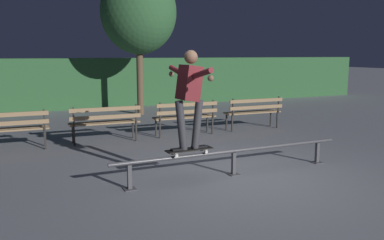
# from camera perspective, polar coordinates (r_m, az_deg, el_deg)

# --- Properties ---
(ground_plane) EXTENTS (90.00, 90.00, 0.00)m
(ground_plane) POSITION_cam_1_polar(r_m,az_deg,el_deg) (6.69, 6.97, -8.29)
(ground_plane) COLOR slate
(hedge_backdrop) EXTENTS (24.00, 1.20, 1.87)m
(hedge_backdrop) POSITION_cam_1_polar(r_m,az_deg,el_deg) (15.91, -12.31, 5.28)
(hedge_backdrop) COLOR #2D5B33
(hedge_backdrop) RESTS_ON ground
(grind_rail) EXTENTS (4.26, 0.18, 0.44)m
(grind_rail) POSITION_cam_1_polar(r_m,az_deg,el_deg) (6.79, 5.99, -4.97)
(grind_rail) COLOR #47474C
(grind_rail) RESTS_ON ground
(skateboard) EXTENTS (0.79, 0.24, 0.09)m
(skateboard) POSITION_cam_1_polar(r_m,az_deg,el_deg) (6.38, -0.39, -4.27)
(skateboard) COLOR black
(skateboard) RESTS_ON grind_rail
(skateboarder) EXTENTS (0.62, 1.41, 1.56)m
(skateboarder) POSITION_cam_1_polar(r_m,az_deg,el_deg) (6.23, -0.37, 4.13)
(skateboarder) COLOR black
(skateboarder) RESTS_ON skateboard
(park_bench_leftmost) EXTENTS (1.61, 0.47, 0.88)m
(park_bench_leftmost) POSITION_cam_1_polar(r_m,az_deg,el_deg) (9.14, -24.77, -0.84)
(park_bench_leftmost) COLOR #282623
(park_bench_leftmost) RESTS_ON ground
(park_bench_left_center) EXTENTS (1.61, 0.47, 0.88)m
(park_bench_left_center) POSITION_cam_1_polar(r_m,az_deg,el_deg) (9.34, -12.32, 0.02)
(park_bench_left_center) COLOR #282623
(park_bench_left_center) RESTS_ON ground
(park_bench_right_center) EXTENTS (1.61, 0.47, 0.88)m
(park_bench_right_center) POSITION_cam_1_polar(r_m,az_deg,el_deg) (9.95, -0.91, 0.81)
(park_bench_right_center) COLOR #282623
(park_bench_right_center) RESTS_ON ground
(park_bench_rightmost) EXTENTS (1.61, 0.47, 0.88)m
(park_bench_rightmost) POSITION_cam_1_polar(r_m,az_deg,el_deg) (10.91, 8.85, 1.46)
(park_bench_rightmost) COLOR #282623
(park_bench_rightmost) RESTS_ON ground
(tree_behind_benches) EXTENTS (2.48, 2.48, 4.74)m
(tree_behind_benches) POSITION_cam_1_polar(r_m,az_deg,el_deg) (13.58, -7.64, 14.98)
(tree_behind_benches) COLOR brown
(tree_behind_benches) RESTS_ON ground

